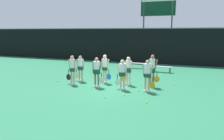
# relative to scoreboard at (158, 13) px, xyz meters

# --- Properties ---
(ground_plane) EXTENTS (140.00, 140.00, 0.00)m
(ground_plane) POSITION_rel_scoreboard_xyz_m (-0.60, -11.36, -4.88)
(ground_plane) COLOR #26724C
(fence_windscreen) EXTENTS (60.00, 0.08, 3.36)m
(fence_windscreen) POSITION_rel_scoreboard_xyz_m (-0.60, -1.95, -3.18)
(fence_windscreen) COLOR black
(fence_windscreen) RESTS_ON ground_plane
(scoreboard) EXTENTS (3.42, 0.15, 6.30)m
(scoreboard) POSITION_rel_scoreboard_xyz_m (0.00, 0.00, 0.00)
(scoreboard) COLOR #515156
(scoreboard) RESTS_ON ground_plane
(bench_courtside) EXTENTS (1.79, 0.58, 0.44)m
(bench_courtside) POSITION_rel_scoreboard_xyz_m (1.34, -6.09, -4.50)
(bench_courtside) COLOR #B2B2B7
(bench_courtside) RESTS_ON ground_plane
(bench_far) EXTENTS (2.19, 0.48, 0.46)m
(bench_far) POSITION_rel_scoreboard_xyz_m (-1.06, -5.12, -4.48)
(bench_far) COLOR #B2B2B7
(bench_far) RESTS_ON ground_plane
(player_0) EXTENTS (0.65, 0.35, 1.69)m
(player_0) POSITION_rel_scoreboard_xyz_m (-2.85, -11.82, -3.89)
(player_0) COLOR tan
(player_0) RESTS_ON ground_plane
(player_1) EXTENTS (0.68, 0.40, 1.65)m
(player_1) POSITION_rel_scoreboard_xyz_m (-1.27, -11.88, -3.90)
(player_1) COLOR #8C664C
(player_1) RESTS_ON ground_plane
(player_2) EXTENTS (0.66, 0.38, 1.62)m
(player_2) POSITION_rel_scoreboard_xyz_m (0.20, -11.88, -3.92)
(player_2) COLOR beige
(player_2) RESTS_ON ground_plane
(player_3) EXTENTS (0.64, 0.36, 1.65)m
(player_3) POSITION_rel_scoreboard_xyz_m (1.51, -11.81, -3.91)
(player_3) COLOR tan
(player_3) RESTS_ON ground_plane
(player_4) EXTENTS (0.68, 0.39, 1.60)m
(player_4) POSITION_rel_scoreboard_xyz_m (-2.81, -10.94, -3.94)
(player_4) COLOR tan
(player_4) RESTS_ON ground_plane
(player_5) EXTENTS (0.61, 0.33, 1.70)m
(player_5) POSITION_rel_scoreboard_xyz_m (-1.22, -10.83, -3.87)
(player_5) COLOR beige
(player_5) RESTS_ON ground_plane
(player_6) EXTENTS (0.63, 0.35, 1.65)m
(player_6) POSITION_rel_scoreboard_xyz_m (0.20, -10.78, -3.92)
(player_6) COLOR beige
(player_6) RESTS_ON ground_plane
(player_7) EXTENTS (0.64, 0.34, 1.79)m
(player_7) POSITION_rel_scoreboard_xyz_m (1.57, -10.76, -3.83)
(player_7) COLOR #8C664C
(player_7) RESTS_ON ground_plane
(tennis_ball_0) EXTENTS (0.07, 0.07, 0.07)m
(tennis_ball_0) POSITION_rel_scoreboard_xyz_m (0.66, -12.99, -4.84)
(tennis_ball_0) COLOR #CCE033
(tennis_ball_0) RESTS_ON ground_plane
(tennis_ball_1) EXTENTS (0.07, 0.07, 0.07)m
(tennis_ball_1) POSITION_rel_scoreboard_xyz_m (-2.33, -10.00, -4.84)
(tennis_ball_1) COLOR #CCE033
(tennis_ball_1) RESTS_ON ground_plane
(tennis_ball_2) EXTENTS (0.06, 0.06, 0.06)m
(tennis_ball_2) POSITION_rel_scoreboard_xyz_m (2.72, -9.83, -4.85)
(tennis_ball_2) COLOR #CCE033
(tennis_ball_2) RESTS_ON ground_plane
(tennis_ball_3) EXTENTS (0.07, 0.07, 0.07)m
(tennis_ball_3) POSITION_rel_scoreboard_xyz_m (-1.65, -11.38, -4.84)
(tennis_ball_3) COLOR #CCE033
(tennis_ball_3) RESTS_ON ground_plane
(tennis_ball_4) EXTENTS (0.07, 0.07, 0.07)m
(tennis_ball_4) POSITION_rel_scoreboard_xyz_m (-3.34, -10.26, -4.85)
(tennis_ball_4) COLOR #CCE033
(tennis_ball_4) RESTS_ON ground_plane
(tennis_ball_5) EXTENTS (0.07, 0.07, 0.07)m
(tennis_ball_5) POSITION_rel_scoreboard_xyz_m (1.08, -11.82, -4.84)
(tennis_ball_5) COLOR #CCE033
(tennis_ball_5) RESTS_ON ground_plane
(tennis_ball_6) EXTENTS (0.07, 0.07, 0.07)m
(tennis_ball_6) POSITION_rel_scoreboard_xyz_m (-0.89, -9.63, -4.84)
(tennis_ball_6) COLOR #CCE033
(tennis_ball_6) RESTS_ON ground_plane
(tennis_ball_7) EXTENTS (0.07, 0.07, 0.07)m
(tennis_ball_7) POSITION_rel_scoreboard_xyz_m (-4.05, -11.59, -4.85)
(tennis_ball_7) COLOR #CCE033
(tennis_ball_7) RESTS_ON ground_plane
(tennis_ball_8) EXTENTS (0.07, 0.07, 0.07)m
(tennis_ball_8) POSITION_rel_scoreboard_xyz_m (1.88, -13.62, -4.84)
(tennis_ball_8) COLOR #CCE033
(tennis_ball_8) RESTS_ON ground_plane
(tennis_ball_9) EXTENTS (0.07, 0.07, 0.07)m
(tennis_ball_9) POSITION_rel_scoreboard_xyz_m (-0.07, -13.59, -4.85)
(tennis_ball_9) COLOR #CCE033
(tennis_ball_9) RESTS_ON ground_plane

